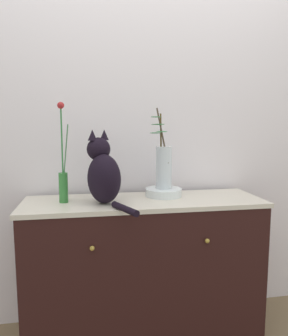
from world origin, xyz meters
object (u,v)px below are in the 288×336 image
at_px(sideboard, 144,269).
at_px(vase_slim_green, 63,176).
at_px(bowl_porcelain, 164,192).
at_px(vase_glass_clear, 164,166).
at_px(cat_sitting, 103,173).

xyz_separation_m(sideboard, vase_slim_green, (-0.44, 0.01, 0.55)).
relative_size(bowl_porcelain, vase_glass_clear, 0.45).
relative_size(vase_slim_green, bowl_porcelain, 2.51).
distance_m(vase_slim_green, bowl_porcelain, 0.59).
height_order(sideboard, bowl_porcelain, bowl_porcelain).
distance_m(sideboard, vase_glass_clear, 0.61).
bearing_deg(sideboard, vase_glass_clear, 28.81).
distance_m(cat_sitting, bowl_porcelain, 0.40).
xyz_separation_m(vase_slim_green, vase_glass_clear, (0.57, 0.06, 0.04)).
distance_m(cat_sitting, vase_glass_clear, 0.37).
bearing_deg(sideboard, vase_slim_green, 178.78).
bearing_deg(sideboard, bowl_porcelain, 28.88).
height_order(bowl_porcelain, vase_glass_clear, vase_glass_clear).
bearing_deg(vase_glass_clear, bowl_porcelain, 33.69).
distance_m(sideboard, bowl_porcelain, 0.46).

